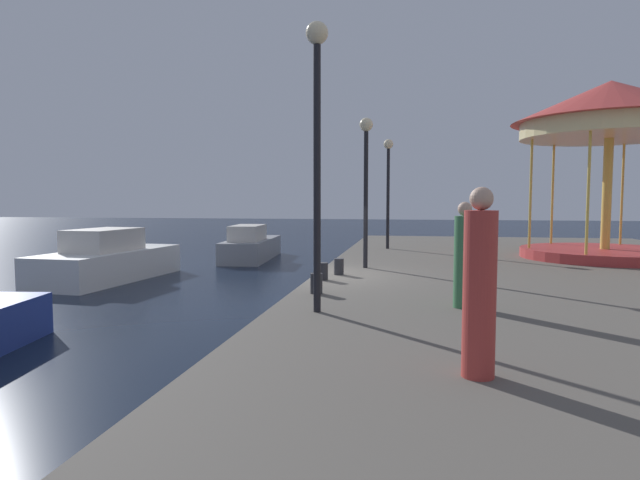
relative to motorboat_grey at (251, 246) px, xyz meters
name	(u,v)px	position (x,y,z in m)	size (l,w,h in m)	color
ground_plane	(315,306)	(4.70, -9.79, -0.59)	(120.00, 120.00, 0.00)	black
quay_dock	(588,298)	(11.03, -9.79, -0.19)	(12.67, 29.33, 0.80)	#5B564F
motorboat_grey	(251,246)	(0.00, 0.00, 0.00)	(2.15, 5.58, 1.55)	gray
motorboat_white	(108,261)	(-2.80, -6.75, 0.06)	(2.60, 5.63, 1.70)	white
carousel	(610,126)	(13.02, -4.72, 4.32)	(5.83, 5.83, 5.50)	#B23333
lamp_post_near_edge	(317,118)	(5.54, -14.19, 3.36)	(0.36, 0.36, 4.66)	black
lamp_post_mid_promenade	(366,165)	(5.82, -8.32, 2.98)	(0.36, 0.36, 4.02)	black
lamp_post_far_end	(388,174)	(6.13, -2.46, 3.03)	(0.36, 0.36, 4.10)	black
bollard_south	(339,267)	(5.29, -9.79, 0.41)	(0.24, 0.24, 0.40)	#2D2D33
bollard_center	(323,271)	(5.05, -10.70, 0.41)	(0.24, 0.24, 0.40)	#2D2D33
bollard_north	(316,283)	(5.22, -12.50, 0.41)	(0.24, 0.24, 0.40)	#2D2D33
person_by_the_water	(464,258)	(7.94, -13.41, 1.05)	(0.34, 0.34, 1.81)	#387247
person_mid_promenade	(480,288)	(7.77, -17.09, 1.14)	(0.34, 0.34, 1.97)	#B23833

